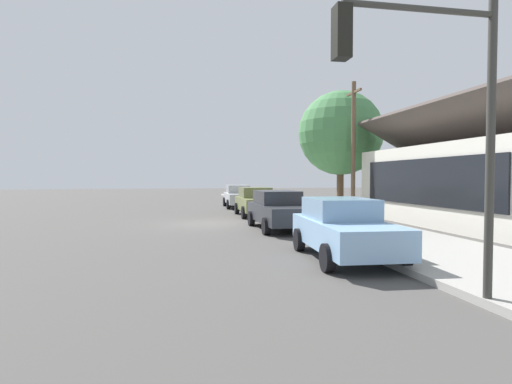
% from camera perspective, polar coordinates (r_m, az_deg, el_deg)
% --- Properties ---
extents(ground_plane, '(120.00, 120.00, 0.00)m').
position_cam_1_polar(ground_plane, '(19.17, -6.34, -4.42)').
color(ground_plane, '#4C4947').
extents(sidewalk_curb, '(60.00, 4.20, 0.16)m').
position_cam_1_polar(sidewalk_curb, '(20.36, 9.62, -3.83)').
color(sidewalk_curb, '#A3A099').
rests_on(sidewalk_curb, ground).
extents(car_silver, '(4.90, 2.03, 1.59)m').
position_cam_1_polar(car_silver, '(29.34, -2.49, -0.56)').
color(car_silver, silver).
rests_on(car_silver, ground).
extents(car_olive, '(4.57, 2.07, 1.59)m').
position_cam_1_polar(car_olive, '(22.88, -0.01, -1.31)').
color(car_olive, olive).
rests_on(car_olive, ground).
extents(car_charcoal, '(4.76, 2.12, 1.59)m').
position_cam_1_polar(car_charcoal, '(17.10, 3.22, -2.46)').
color(car_charcoal, '#2D3035').
rests_on(car_charcoal, ground).
extents(car_skyblue, '(4.53, 2.22, 1.59)m').
position_cam_1_polar(car_skyblue, '(11.17, 12.10, -4.93)').
color(car_skyblue, '#8CB7E0').
rests_on(car_skyblue, ground).
extents(storefront_building, '(12.54, 6.53, 5.36)m').
position_cam_1_polar(storefront_building, '(20.88, 29.32, 1.15)').
color(storefront_building, silver).
rests_on(storefront_building, ground).
extents(shade_tree, '(5.38, 5.38, 7.68)m').
position_cam_1_polar(shade_tree, '(27.08, 11.69, 7.99)').
color(shade_tree, brown).
rests_on(shade_tree, ground).
extents(traffic_light_main, '(0.37, 2.79, 5.20)m').
position_cam_1_polar(traffic_light_main, '(7.24, 23.37, 12.43)').
color(traffic_light_main, '#383833').
rests_on(traffic_light_main, ground).
extents(utility_pole_wooden, '(1.80, 0.24, 7.50)m').
position_cam_1_polar(utility_pole_wooden, '(23.72, 13.40, 6.28)').
color(utility_pole_wooden, brown).
rests_on(utility_pole_wooden, ground).
extents(fire_hydrant_red, '(0.22, 0.22, 0.71)m').
position_cam_1_polar(fire_hydrant_red, '(23.20, 3.41, -2.05)').
color(fire_hydrant_red, red).
rests_on(fire_hydrant_red, sidewalk_curb).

